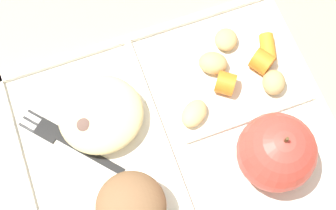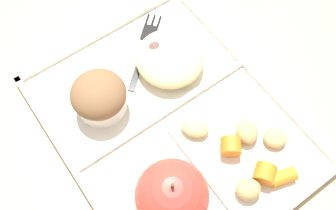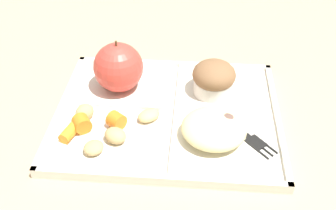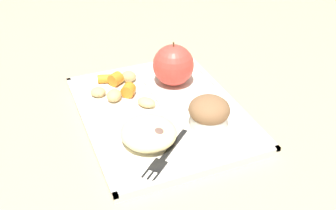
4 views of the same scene
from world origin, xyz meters
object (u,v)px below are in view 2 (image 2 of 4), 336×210
Objects in this scene: green_apple at (172,196)px; plastic_fork at (145,46)px; lunch_tray at (171,123)px; bran_muffin at (99,97)px.

green_apple is 0.83× the size of plastic_fork.
lunch_tray is 0.13m from plastic_fork.
plastic_fork is (0.21, -0.11, -0.04)m from green_apple.
lunch_tray reaches higher than plastic_fork.
plastic_fork is at bearing -26.07° from green_apple.
bran_muffin is (0.08, 0.06, 0.03)m from lunch_tray.
green_apple reaches higher than lunch_tray.
green_apple is 0.17m from bran_muffin.
lunch_tray is at bearing 161.76° from plastic_fork.
bran_muffin is at bearing 0.00° from green_apple.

